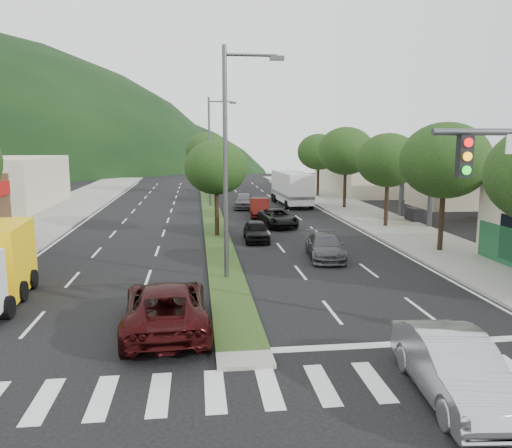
{
  "coord_description": "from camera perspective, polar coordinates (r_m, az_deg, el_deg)",
  "views": [
    {
      "loc": [
        -1.25,
        -13.47,
        6.08
      ],
      "look_at": [
        1.66,
        10.87,
        1.99
      ],
      "focal_mm": 35.0,
      "sensor_mm": 36.0,
      "label": 1
    }
  ],
  "objects": [
    {
      "name": "gas_canopy",
      "position": [
        40.87,
        23.05,
        6.72
      ],
      "size": [
        12.2,
        8.2,
        5.25
      ],
      "color": "silver",
      "rests_on": "ground"
    },
    {
      "name": "streetlight_mid",
      "position": [
        46.49,
        -5.09,
        8.83
      ],
      "size": [
        2.6,
        0.25,
        10.0
      ],
      "color": "#47494C",
      "rests_on": "ground"
    },
    {
      "name": "tree_r_e",
      "position": [
        55.1,
        7.17,
        8.17
      ],
      "size": [
        4.6,
        4.6,
        6.71
      ],
      "color": "black",
      "rests_on": "sidewalk_right"
    },
    {
      "name": "median",
      "position": [
        41.92,
        -5.05,
        1.19
      ],
      "size": [
        1.6,
        56.0,
        0.12
      ],
      "primitive_type": "cube",
      "color": "#1F3814",
      "rests_on": "ground"
    },
    {
      "name": "sedan_silver",
      "position": [
        13.18,
        21.7,
        -14.97
      ],
      "size": [
        2.03,
        4.81,
        1.55
      ],
      "primitive_type": "imported",
      "rotation": [
        0.0,
        0.0,
        -0.09
      ],
      "color": "#A6A9AE",
      "rests_on": "ground"
    },
    {
      "name": "car_queue_e",
      "position": [
        45.38,
        -1.42,
        2.68
      ],
      "size": [
        2.2,
        4.35,
        1.42
      ],
      "primitive_type": "imported",
      "rotation": [
        0.0,
        0.0,
        -0.13
      ],
      "color": "#535358",
      "rests_on": "ground"
    },
    {
      "name": "sidewalk_right",
      "position": [
        41.29,
        12.71,
        0.89
      ],
      "size": [
        5.0,
        90.0,
        0.15
      ],
      "primitive_type": "cube",
      "color": "gray",
      "rests_on": "ground"
    },
    {
      "name": "car_queue_b",
      "position": [
        26.3,
        7.91,
        -2.57
      ],
      "size": [
        2.24,
        4.5,
        1.26
      ],
      "primitive_type": "imported",
      "rotation": [
        0.0,
        0.0,
        -0.11
      ],
      "color": "#444449",
      "rests_on": "ground"
    },
    {
      "name": "car_queue_a",
      "position": [
        30.57,
        0.03,
        -0.78
      ],
      "size": [
        1.63,
        3.76,
        1.26
      ],
      "primitive_type": "imported",
      "rotation": [
        0.0,
        0.0,
        -0.04
      ],
      "color": "black",
      "rests_on": "ground"
    },
    {
      "name": "ground",
      "position": [
        14.83,
        -1.43,
        -14.72
      ],
      "size": [
        160.0,
        160.0,
        0.0
      ],
      "primitive_type": "plane",
      "color": "black",
      "rests_on": "ground"
    },
    {
      "name": "tree_r_c",
      "position": [
        36.02,
        14.88,
        7.05
      ],
      "size": [
        4.4,
        4.4,
        6.48
      ],
      "color": "black",
      "rests_on": "sidewalk_right"
    },
    {
      "name": "tree_med_far",
      "position": [
        57.49,
        -5.64,
        8.37
      ],
      "size": [
        4.8,
        4.8,
        6.94
      ],
      "color": "black",
      "rests_on": "median"
    },
    {
      "name": "tree_r_b",
      "position": [
        28.73,
        20.8,
        6.79
      ],
      "size": [
        4.8,
        4.8,
        6.94
      ],
      "color": "black",
      "rests_on": "sidewalk_right"
    },
    {
      "name": "crosswalk",
      "position": [
        13.04,
        -0.56,
        -18.28
      ],
      "size": [
        19.0,
        2.2,
        0.01
      ],
      "primitive_type": "cube",
      "color": "silver",
      "rests_on": "ground"
    },
    {
      "name": "tree_med_near",
      "position": [
        31.54,
        -4.57,
        6.45
      ],
      "size": [
        4.0,
        4.0,
        6.02
      ],
      "color": "black",
      "rests_on": "median"
    },
    {
      "name": "motorhome",
      "position": [
        47.76,
        4.09,
        4.17
      ],
      "size": [
        2.91,
        8.31,
        3.15
      ],
      "rotation": [
        0.0,
        0.0,
        0.04
      ],
      "color": "silver",
      "rests_on": "ground"
    },
    {
      "name": "streetlight_near",
      "position": [
        21.52,
        -2.97,
        8.15
      ],
      "size": [
        2.6,
        0.25,
        10.0
      ],
      "color": "#47494C",
      "rests_on": "ground"
    },
    {
      "name": "tree_r_d",
      "position": [
        45.45,
        10.23,
        8.2
      ],
      "size": [
        5.0,
        5.0,
        7.17
      ],
      "color": "black",
      "rests_on": "sidewalk_right"
    },
    {
      "name": "sidewalk_left",
      "position": [
        40.67,
        -23.53,
        0.2
      ],
      "size": [
        6.0,
        90.0,
        0.15
      ],
      "primitive_type": "cube",
      "color": "gray",
      "rests_on": "ground"
    },
    {
      "name": "bldg_right_far",
      "position": [
        61.2,
        13.08,
        5.98
      ],
      "size": [
        10.0,
        16.0,
        5.2
      ],
      "primitive_type": "cube",
      "color": "beige",
      "rests_on": "ground"
    },
    {
      "name": "car_queue_c",
      "position": [
        40.54,
        0.39,
        1.89
      ],
      "size": [
        1.88,
        4.52,
        1.45
      ],
      "primitive_type": "imported",
      "rotation": [
        0.0,
        0.0,
        -0.08
      ],
      "color": "#4B100C",
      "rests_on": "ground"
    },
    {
      "name": "car_queue_d",
      "position": [
        35.75,
        2.5,
        0.7
      ],
      "size": [
        2.63,
        4.75,
        1.26
      ],
      "primitive_type": "imported",
      "rotation": [
        0.0,
        0.0,
        0.12
      ],
      "color": "black",
      "rests_on": "ground"
    },
    {
      "name": "suv_maroon",
      "position": [
        16.61,
        -10.24,
        -9.24
      ],
      "size": [
        2.94,
        5.84,
        1.58
      ],
      "primitive_type": "imported",
      "rotation": [
        0.0,
        0.0,
        3.2
      ],
      "color": "black",
      "rests_on": "ground"
    }
  ]
}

